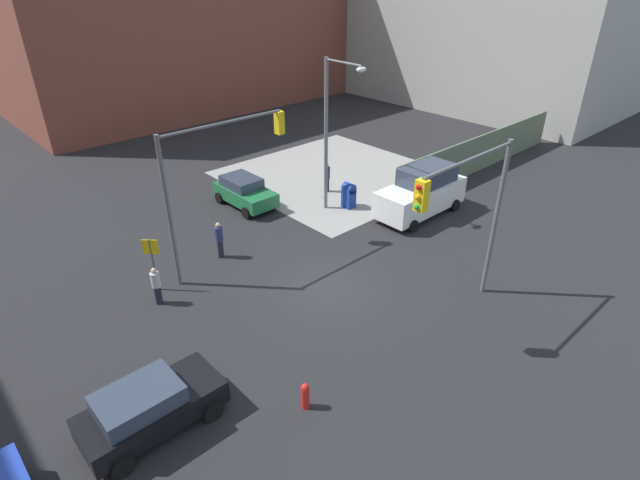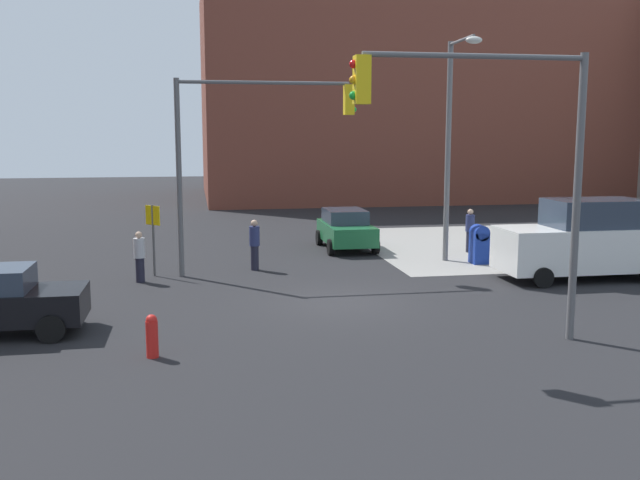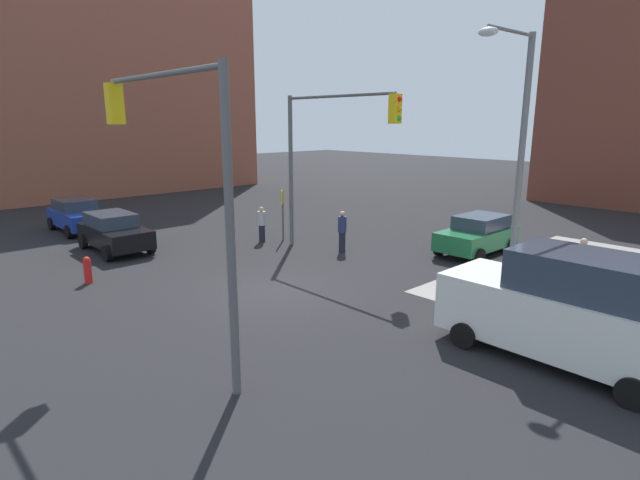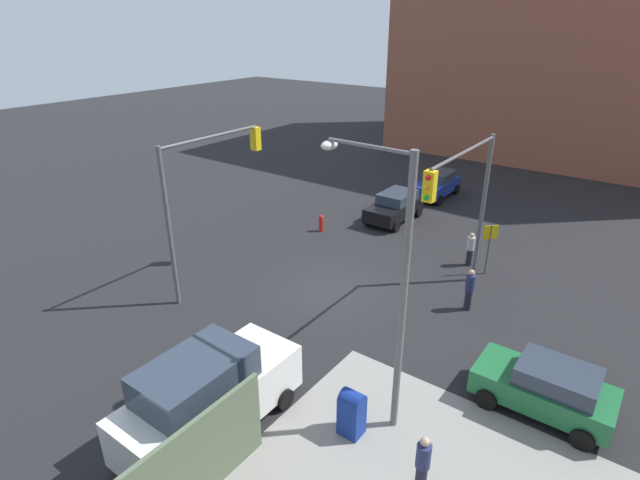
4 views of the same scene
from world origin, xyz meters
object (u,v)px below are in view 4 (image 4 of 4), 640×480
hatchback_black (395,206)px  mailbox_blue (352,412)px  hatchback_green (546,387)px  pedestrian_walking_north (470,249)px  traffic_signal_se_corner (206,182)px  van_white_delivery (208,395)px  traffic_signal_nw_corner (465,194)px  pedestrian_crossing (469,289)px  fire_hydrant (321,223)px  sedan_blue (436,184)px  pedestrian_waiting (423,464)px  street_lamp_corner (392,276)px

hatchback_black → mailbox_blue: bearing=24.3°
hatchback_green → pedestrian_walking_north: 9.50m
traffic_signal_se_corner → van_white_delivery: traffic_signal_se_corner is taller
traffic_signal_nw_corner → pedestrian_crossing: traffic_signal_nw_corner is taller
mailbox_blue → fire_hydrant: size_ratio=1.52×
sedan_blue → hatchback_black: 5.27m
mailbox_blue → sedan_blue: (-20.27, -6.61, 0.08)m
sedan_blue → pedestrian_crossing: bearing=29.5°
van_white_delivery → pedestrian_crossing: van_white_delivery is taller
mailbox_blue → hatchback_green: size_ratio=0.37×
traffic_signal_nw_corner → mailbox_blue: size_ratio=4.55×
hatchback_green → hatchback_black: bearing=-135.1°
van_white_delivery → pedestrian_waiting: 5.86m
hatchback_green → pedestrian_walking_north: bearing=-146.2°
hatchback_black → traffic_signal_se_corner: bearing=-13.6°
hatchback_green → sedan_blue: bearing=-146.5°
van_white_delivery → street_lamp_corner: bearing=132.2°
hatchback_green → van_white_delivery: van_white_delivery is taller
sedan_blue → van_white_delivery: 22.80m
pedestrian_crossing → sedan_blue: bearing=4.0°
traffic_signal_nw_corner → pedestrian_waiting: size_ratio=3.71×
fire_hydrant → pedestrian_crossing: bearing=72.3°
mailbox_blue → sedan_blue: size_ratio=0.36×
fire_hydrant → pedestrian_crossing: 9.88m
traffic_signal_nw_corner → pedestrian_waiting: 10.15m
hatchback_green → pedestrian_waiting: (4.71, -1.69, 0.07)m
traffic_signal_se_corner → mailbox_blue: bearing=68.5°
street_lamp_corner → pedestrian_waiting: (1.61, 1.97, -3.79)m
van_white_delivery → pedestrian_walking_north: size_ratio=3.29×
fire_hydrant → hatchback_black: bearing=147.6°
hatchback_black → street_lamp_corner: bearing=27.3°
hatchback_green → pedestrian_waiting: size_ratio=2.20×
street_lamp_corner → traffic_signal_nw_corner: bearing=-172.8°
mailbox_blue → pedestrian_waiting: pedestrian_waiting is taller
traffic_signal_se_corner → mailbox_blue: size_ratio=4.55×
pedestrian_walking_north → van_white_delivery: bearing=86.9°
street_lamp_corner → van_white_delivery: (3.29, -3.63, -3.42)m
van_white_delivery → traffic_signal_nw_corner: bearing=165.8°
pedestrian_walking_north → traffic_signal_se_corner: bearing=49.7°
street_lamp_corner → pedestrian_crossing: 8.12m
traffic_signal_se_corner → fire_hydrant: 8.53m
sedan_blue → pedestrian_walking_north: (8.27, 5.41, 0.01)m
pedestrian_crossing → mailbox_blue: bearing=153.2°
pedestrian_crossing → pedestrian_walking_north: 4.05m
fire_hydrant → pedestrian_walking_north: (-0.80, 8.00, 0.37)m
traffic_signal_nw_corner → traffic_signal_se_corner: 10.12m
fire_hydrant → mailbox_blue: bearing=39.4°
traffic_signal_nw_corner → street_lamp_corner: street_lamp_corner is taller
street_lamp_corner → sedan_blue: 20.86m
van_white_delivery → pedestrian_crossing: 11.02m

